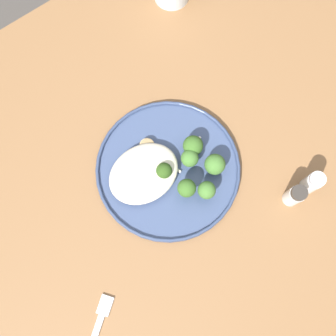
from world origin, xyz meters
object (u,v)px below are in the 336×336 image
broccoli_floret_near_rim (193,146)px  broccoli_floret_center_pile (215,164)px  seared_scallop_on_noodles (135,168)px  broccoli_floret_right_tilted (207,190)px  seared_scallop_left_edge (147,146)px  seared_scallop_center_golden (152,162)px  salt_shaker (312,183)px  broccoli_floret_rear_charred (164,171)px  seared_scallop_right_edge (137,180)px  seared_scallop_rear_pale (144,189)px  dinner_plate (168,169)px  pepper_shaker (295,196)px  broccoli_floret_left_leaning (187,188)px  broccoli_floret_tall_stalk (190,158)px

broccoli_floret_near_rim → broccoli_floret_center_pile: same height
seared_scallop_on_noodles → broccoli_floret_right_tilted: bearing=124.9°
seared_scallop_left_edge → seared_scallop_center_golden: 0.04m
seared_scallop_left_edge → salt_shaker: size_ratio=0.45×
broccoli_floret_rear_charred → salt_shaker: (-0.22, 0.18, -0.01)m
seared_scallop_right_edge → seared_scallop_on_noodles: 0.03m
broccoli_floret_center_pile → seared_scallop_rear_pale: bearing=-17.4°
seared_scallop_left_edge → broccoli_floret_center_pile: bearing=126.2°
seared_scallop_rear_pale → broccoli_floret_center_pile: broccoli_floret_center_pile is taller
dinner_plate → pepper_shaker: 0.25m
broccoli_floret_left_leaning → salt_shaker: bearing=147.9°
pepper_shaker → broccoli_floret_rear_charred: bearing=-46.2°
seared_scallop_on_noodles → broccoli_floret_near_rim: bearing=163.7°
seared_scallop_left_edge → salt_shaker: 0.33m
seared_scallop_rear_pale → broccoli_floret_left_leaning: size_ratio=0.47×
broccoli_floret_right_tilted → salt_shaker: size_ratio=0.79×
seared_scallop_on_noodles → seared_scallop_rear_pale: bearing=78.6°
dinner_plate → pepper_shaker: size_ratio=4.33×
salt_shaker → broccoli_floret_tall_stalk: bearing=-46.4°
seared_scallop_left_edge → seared_scallop_on_noodles: 0.05m
broccoli_floret_rear_charred → salt_shaker: 0.29m
dinner_plate → seared_scallop_left_edge: (0.01, -0.06, 0.01)m
seared_scallop_right_edge → broccoli_floret_near_rim: broccoli_floret_near_rim is taller
seared_scallop_rear_pale → broccoli_floret_center_pile: size_ratio=0.53×
broccoli_floret_left_leaning → broccoli_floret_tall_stalk: broccoli_floret_left_leaning is taller
dinner_plate → broccoli_floret_tall_stalk: (-0.04, 0.01, 0.03)m
broccoli_floret_tall_stalk → broccoli_floret_rear_charred: (0.05, -0.01, -0.00)m
seared_scallop_rear_pale → seared_scallop_on_noodles: bearing=-101.4°
broccoli_floret_rear_charred → seared_scallop_on_noodles: bearing=-45.7°
broccoli_floret_center_pile → broccoli_floret_left_leaning: 0.07m
broccoli_floret_near_rim → seared_scallop_rear_pale: bearing=5.4°
broccoli_floret_tall_stalk → broccoli_floret_center_pile: bearing=131.1°
broccoli_floret_center_pile → broccoli_floret_left_leaning: (0.07, 0.01, 0.01)m
seared_scallop_right_edge → broccoli_floret_tall_stalk: bearing=165.4°
broccoli_floret_near_rim → broccoli_floret_tall_stalk: size_ratio=1.02×
seared_scallop_left_edge → seared_scallop_right_edge: bearing=39.9°
dinner_plate → seared_scallop_rear_pale: seared_scallop_rear_pale is taller
broccoli_floret_right_tilted → pepper_shaker: size_ratio=0.79×
seared_scallop_left_edge → broccoli_floret_left_leaning: broccoli_floret_left_leaning is taller
seared_scallop_on_noodles → broccoli_floret_tall_stalk: 0.11m
dinner_plate → seared_scallop_right_edge: seared_scallop_right_edge is taller
seared_scallop_left_edge → broccoli_floret_rear_charred: bearing=85.9°
seared_scallop_rear_pale → salt_shaker: salt_shaker is taller
seared_scallop_left_edge → broccoli_floret_left_leaning: bearing=94.3°
broccoli_floret_right_tilted → salt_shaker: salt_shaker is taller
broccoli_floret_near_rim → broccoli_floret_rear_charred: broccoli_floret_near_rim is taller
salt_shaker → seared_scallop_on_noodles: bearing=-40.8°
seared_scallop_rear_pale → broccoli_floret_rear_charred: bearing=-175.8°
dinner_plate → broccoli_floret_left_leaning: (-0.00, 0.06, 0.04)m
seared_scallop_right_edge → seared_scallop_rear_pale: 0.02m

